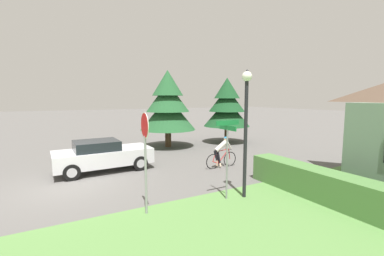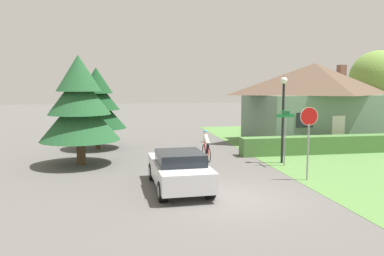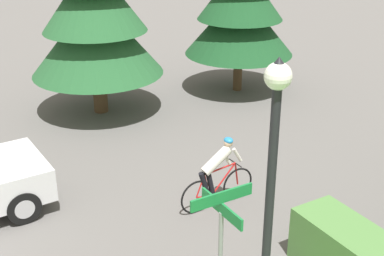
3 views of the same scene
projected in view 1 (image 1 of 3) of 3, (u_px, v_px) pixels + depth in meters
ground_plane at (69, 186)px, 9.93m from camera, size 140.00×140.00×0.00m
sedan_left_lane at (102, 155)px, 12.01m from camera, size 2.05×4.40×1.45m
cyclist at (221, 153)px, 12.57m from camera, size 0.44×1.79×1.53m
stop_sign at (145, 142)px, 7.34m from camera, size 0.75×0.07×3.00m
street_lamp at (246, 113)px, 8.53m from camera, size 0.34×0.34×4.34m
street_name_sign at (227, 145)px, 8.48m from camera, size 0.90×0.90×2.67m
conifer_tall_near at (168, 104)px, 17.74m from camera, size 3.82×3.82×5.32m
conifer_tall_far at (227, 106)px, 19.56m from camera, size 3.50×3.50×4.94m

